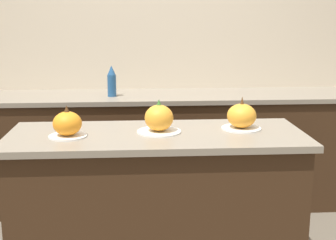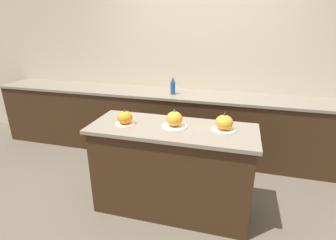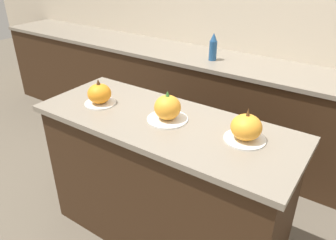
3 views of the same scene
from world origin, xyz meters
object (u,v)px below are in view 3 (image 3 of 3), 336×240
object	(u,v)px
bottle_tall	(213,47)
pumpkin_cake_center	(168,109)
pumpkin_cake_right	(246,128)
pumpkin_cake_left	(99,94)

from	to	relation	value
bottle_tall	pumpkin_cake_center	bearing A→B (deg)	-75.03
pumpkin_cake_center	pumpkin_cake_right	world-z (taller)	pumpkin_cake_right
pumpkin_cake_right	pumpkin_cake_center	bearing A→B (deg)	-174.73
pumpkin_cake_left	pumpkin_cake_right	world-z (taller)	pumpkin_cake_right
pumpkin_cake_left	bottle_tall	world-z (taller)	bottle_tall
pumpkin_cake_left	pumpkin_cake_center	distance (m)	0.48
pumpkin_cake_right	bottle_tall	distance (m)	1.34
pumpkin_cake_left	pumpkin_cake_center	bearing A→B (deg)	7.52
pumpkin_cake_left	pumpkin_cake_right	xyz separation A→B (m)	(0.93, 0.10, 0.00)
pumpkin_cake_left	pumpkin_cake_center	xyz separation A→B (m)	(0.47, 0.06, 0.01)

